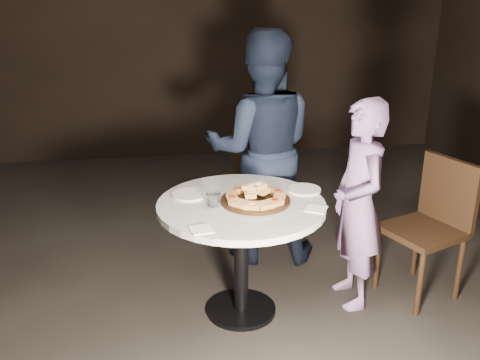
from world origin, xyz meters
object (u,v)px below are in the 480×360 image
object	(u,v)px
water_glass	(213,200)
diner_navy	(261,149)
serving_board	(255,200)
chair_far	(251,177)
focaccia_pile	(255,194)
chair_right	(433,218)
table	(241,224)
diner_teal	(358,205)

from	to	relation	value
water_glass	diner_navy	xyz separation A→B (m)	(0.45, 0.81, 0.06)
serving_board	chair_far	distance (m)	1.34
focaccia_pile	chair_right	world-z (taller)	chair_right
table	diner_teal	size ratio (longest dim) A/B	0.79
focaccia_pile	chair_right	size ratio (longest dim) A/B	0.40
serving_board	diner_navy	xyz separation A→B (m)	(0.18, 0.78, 0.09)
water_glass	chair_right	world-z (taller)	chair_right
serving_board	chair_right	distance (m)	1.27
table	chair_right	world-z (taller)	chair_right
focaccia_pile	chair_far	size ratio (longest dim) A/B	0.46
serving_board	water_glass	xyz separation A→B (m)	(-0.26, -0.03, 0.03)
chair_right	diner_teal	size ratio (longest dim) A/B	0.68
chair_far	diner_teal	bearing A→B (deg)	100.45
diner_navy	chair_far	bearing A→B (deg)	-83.34
diner_teal	serving_board	bearing A→B (deg)	-88.54
water_glass	serving_board	bearing A→B (deg)	6.41
serving_board	chair_far	world-z (taller)	chair_far
focaccia_pile	diner_navy	size ratio (longest dim) A/B	0.22
serving_board	diner_navy	distance (m)	0.81
table	chair_far	world-z (taller)	chair_far
serving_board	chair_right	xyz separation A→B (m)	(1.25, 0.08, -0.24)
table	chair_far	bearing A→B (deg)	77.31
serving_board	diner_teal	world-z (taller)	diner_teal
table	serving_board	xyz separation A→B (m)	(0.09, -0.00, 0.16)
table	water_glass	xyz separation A→B (m)	(-0.17, -0.03, 0.19)
diner_teal	water_glass	bearing A→B (deg)	-87.67
chair_right	diner_navy	distance (m)	1.32
diner_navy	chair_right	bearing A→B (deg)	155.01
focaccia_pile	water_glass	distance (m)	0.26
serving_board	focaccia_pile	distance (m)	0.04
water_glass	diner_navy	bearing A→B (deg)	61.11
diner_teal	focaccia_pile	bearing A→B (deg)	-88.88
chair_right	focaccia_pile	bearing A→B (deg)	-108.40
chair_far	table	bearing A→B (deg)	66.44
focaccia_pile	chair_far	world-z (taller)	focaccia_pile
chair_right	diner_navy	world-z (taller)	diner_navy
chair_right	diner_teal	world-z (taller)	diner_teal
table	diner_navy	xyz separation A→B (m)	(0.27, 0.78, 0.25)
focaccia_pile	serving_board	bearing A→B (deg)	-62.31
table	serving_board	size ratio (longest dim) A/B	2.56
focaccia_pile	water_glass	size ratio (longest dim) A/B	4.22
diner_navy	diner_teal	distance (m)	0.91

